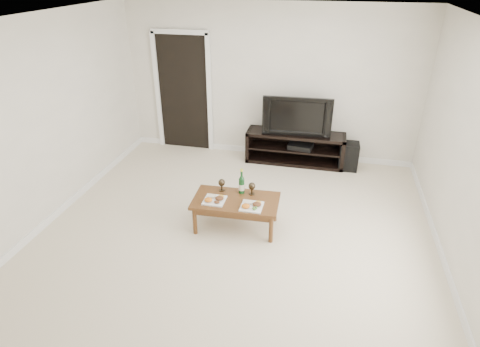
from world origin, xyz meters
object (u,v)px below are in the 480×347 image
at_px(television, 297,115).
at_px(coffee_table, 236,213).
at_px(media_console, 295,148).
at_px(subwoofer, 349,156).

xyz_separation_m(television, coffee_table, (-0.55, -2.13, -0.67)).
distance_m(media_console, coffee_table, 2.19).
xyz_separation_m(media_console, television, (0.00, 0.00, 0.60)).
bearing_deg(television, coffee_table, -107.18).
relative_size(television, coffee_table, 1.03).
relative_size(subwoofer, coffee_table, 0.42).
height_order(television, coffee_table, television).
bearing_deg(media_console, coffee_table, -104.39).
bearing_deg(coffee_table, television, 75.61).
xyz_separation_m(media_console, coffee_table, (-0.55, -2.13, -0.07)).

